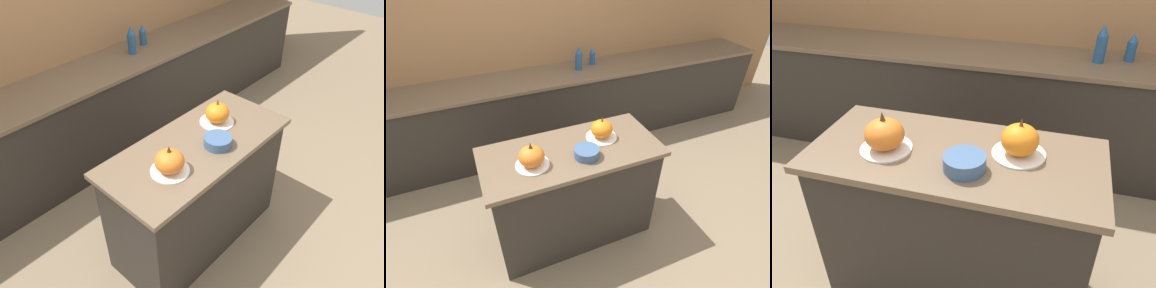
{
  "view_description": "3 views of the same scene",
  "coord_description": "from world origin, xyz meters",
  "views": [
    {
      "loc": [
        -1.43,
        -1.25,
        2.37
      ],
      "look_at": [
        -0.07,
        -0.02,
        0.94
      ],
      "focal_mm": 35.0,
      "sensor_mm": 36.0,
      "label": 1
    },
    {
      "loc": [
        -0.62,
        -1.62,
        2.22
      ],
      "look_at": [
        0.06,
        0.01,
        0.93
      ],
      "focal_mm": 28.0,
      "sensor_mm": 36.0,
      "label": 2
    },
    {
      "loc": [
        0.42,
        -1.32,
        1.82
      ],
      "look_at": [
        0.04,
        0.02,
        0.93
      ],
      "focal_mm": 35.0,
      "sensor_mm": 36.0,
      "label": 3
    }
  ],
  "objects": [
    {
      "name": "wall_back",
      "position": [
        0.0,
        1.69,
        1.25
      ],
      "size": [
        8.0,
        0.06,
        2.5
      ],
      "color": "#9E7047",
      "rests_on": "ground_plane"
    },
    {
      "name": "mixing_bowl",
      "position": [
        0.08,
        -0.11,
        0.93
      ],
      "size": [
        0.18,
        0.18,
        0.07
      ],
      "color": "#3D5B84",
      "rests_on": "kitchen_island"
    },
    {
      "name": "kitchen_island",
      "position": [
        0.0,
        0.0,
        0.45
      ],
      "size": [
        1.32,
        0.6,
        0.9
      ],
      "color": "#2D2823",
      "rests_on": "ground_plane"
    },
    {
      "name": "pumpkin_cake_right",
      "position": [
        0.28,
        0.06,
        0.97
      ],
      "size": [
        0.24,
        0.24,
        0.18
      ],
      "color": "white",
      "rests_on": "kitchen_island"
    },
    {
      "name": "ground_plane",
      "position": [
        0.0,
        0.0,
        0.0
      ],
      "size": [
        12.0,
        12.0,
        0.0
      ],
      "primitive_type": "plane",
      "color": "#847056"
    },
    {
      "name": "bottle_short",
      "position": [
        0.84,
        1.45,
        0.99
      ],
      "size": [
        0.07,
        0.07,
        0.2
      ],
      "color": "#235184",
      "rests_on": "back_counter"
    },
    {
      "name": "pumpkin_cake_left",
      "position": [
        -0.31,
        -0.05,
        0.97
      ],
      "size": [
        0.23,
        0.23,
        0.19
      ],
      "color": "white",
      "rests_on": "kitchen_island"
    },
    {
      "name": "back_counter",
      "position": [
        0.0,
        1.36,
        0.45
      ],
      "size": [
        6.0,
        0.6,
        0.9
      ],
      "color": "#2D2823",
      "rests_on": "ground_plane"
    },
    {
      "name": "bottle_tall",
      "position": [
        0.63,
        1.37,
        1.02
      ],
      "size": [
        0.08,
        0.08,
        0.27
      ],
      "color": "#235184",
      "rests_on": "back_counter"
    }
  ]
}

